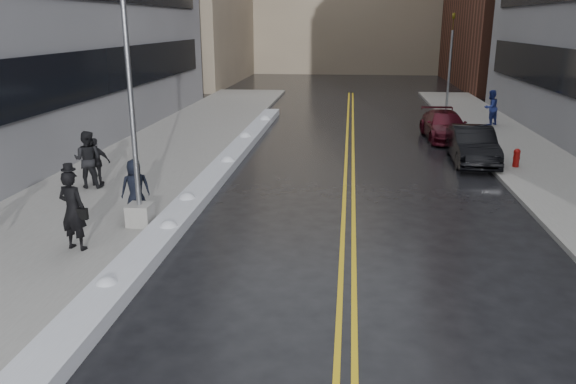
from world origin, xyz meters
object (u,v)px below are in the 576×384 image
(pedestrian_b, at_px, (88,159))
(fire_hydrant, at_px, (517,157))
(car_maroon, at_px, (445,126))
(pedestrian_fedora, at_px, (73,210))
(pedestrian_c, at_px, (135,188))
(pedestrian_east, at_px, (491,108))
(pedestrian_d, at_px, (96,162))
(lamppost, at_px, (134,141))
(traffic_signal, at_px, (450,60))
(car_black, at_px, (472,145))

(pedestrian_b, bearing_deg, fire_hydrant, -166.70)
(fire_hydrant, xyz_separation_m, car_maroon, (-1.85, 6.01, 0.14))
(pedestrian_fedora, relative_size, pedestrian_c, 1.21)
(pedestrian_c, distance_m, pedestrian_east, 21.77)
(pedestrian_b, bearing_deg, pedestrian_d, -123.57)
(lamppost, relative_size, pedestrian_east, 3.97)
(traffic_signal, bearing_deg, lamppost, -118.21)
(fire_hydrant, bearing_deg, pedestrian_b, -163.50)
(pedestrian_b, xyz_separation_m, pedestrian_c, (2.67, -2.63, -0.14))
(pedestrian_b, height_order, pedestrian_c, pedestrian_b)
(pedestrian_d, bearing_deg, pedestrian_b, 55.35)
(pedestrian_east, bearing_deg, fire_hydrant, 44.44)
(traffic_signal, xyz_separation_m, car_black, (-1.00, -12.94, -2.65))
(fire_hydrant, bearing_deg, car_black, 144.84)
(pedestrian_east, height_order, car_maroon, pedestrian_east)
(lamppost, relative_size, pedestrian_fedora, 3.75)
(pedestrian_d, bearing_deg, pedestrian_c, 126.60)
(fire_hydrant, xyz_separation_m, pedestrian_d, (-15.22, -4.29, 0.43))
(lamppost, relative_size, fire_hydrant, 10.45)
(pedestrian_fedora, bearing_deg, traffic_signal, -104.50)
(traffic_signal, bearing_deg, car_maroon, -99.58)
(pedestrian_d, bearing_deg, car_black, -163.00)
(pedestrian_b, relative_size, pedestrian_c, 1.17)
(pedestrian_c, distance_m, car_maroon, 17.09)
(pedestrian_c, relative_size, car_black, 0.37)
(traffic_signal, xyz_separation_m, car_maroon, (-1.35, -7.99, -2.72))
(pedestrian_d, relative_size, pedestrian_east, 0.87)
(pedestrian_fedora, relative_size, car_black, 0.44)
(car_black, distance_m, car_maroon, 4.96)
(pedestrian_d, bearing_deg, pedestrian_east, -143.95)
(lamppost, height_order, car_black, lamppost)
(lamppost, relative_size, pedestrian_b, 3.89)
(pedestrian_b, distance_m, car_maroon, 17.16)
(pedestrian_b, bearing_deg, car_black, -161.18)
(pedestrian_d, xyz_separation_m, pedestrian_east, (16.36, 13.89, 0.13))
(traffic_signal, distance_m, pedestrian_b, 23.89)
(pedestrian_fedora, distance_m, pedestrian_east, 24.22)
(lamppost, xyz_separation_m, traffic_signal, (11.80, 22.00, 0.87))
(pedestrian_b, relative_size, car_black, 0.43)
(car_black, bearing_deg, fire_hydrant, -33.78)
(lamppost, bearing_deg, pedestrian_b, 131.72)
(car_black, bearing_deg, lamppost, -138.65)
(car_black, relative_size, car_maroon, 0.97)
(pedestrian_c, distance_m, pedestrian_d, 3.84)
(lamppost, bearing_deg, pedestrian_fedora, -117.37)
(lamppost, bearing_deg, fire_hydrant, 33.04)
(traffic_signal, relative_size, pedestrian_fedora, 2.95)
(fire_hydrant, height_order, car_black, car_black)
(traffic_signal, xyz_separation_m, pedestrian_fedora, (-12.76, -23.86, -2.24))
(fire_hydrant, xyz_separation_m, car_black, (-1.50, 1.06, 0.21))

